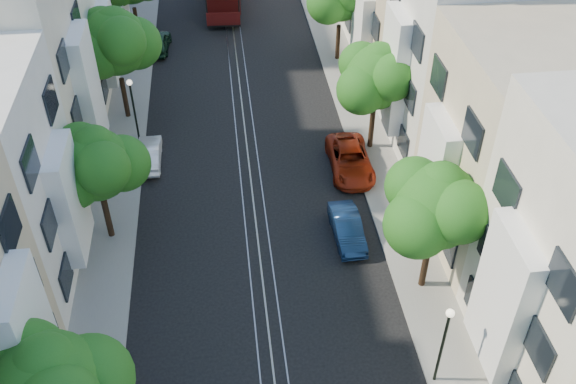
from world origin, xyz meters
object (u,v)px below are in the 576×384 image
object	(u,v)px
tree_e_c	(378,79)
parked_car_w_mid	(149,154)
parked_car_w_far	(158,42)
tree_w_c	(116,43)
lamp_east	(445,336)
parked_car_e_far	(350,160)
tree_e_b	(438,208)
lamp_west	(133,102)
parked_car_e_mid	(347,228)
tree_w_b	(97,166)

from	to	relation	value
tree_e_c	parked_car_w_mid	bearing A→B (deg)	179.87
parked_car_w_mid	parked_car_w_far	xyz separation A→B (m)	(0.00, 13.98, 0.05)
tree_w_c	lamp_east	distance (m)	25.01
lamp_east	parked_car_e_far	size ratio (longest dim) A/B	0.85
tree_e_b	tree_e_c	world-z (taller)	tree_e_b
lamp_west	parked_car_w_mid	distance (m)	3.08
lamp_east	parked_car_e_mid	world-z (taller)	lamp_east
parked_car_w_mid	tree_w_c	bearing A→B (deg)	-72.99
tree_w_b	parked_car_e_mid	distance (m)	12.23
parked_car_e_far	parked_car_w_mid	world-z (taller)	parked_car_e_far
parked_car_e_far	parked_car_w_far	bearing A→B (deg)	126.09
parked_car_e_far	lamp_east	bearing A→B (deg)	-86.12
tree_w_c	parked_car_e_mid	xyz separation A→B (m)	(11.54, -12.41, -4.45)
tree_e_c	lamp_west	size ratio (longest dim) A/B	1.57
tree_e_c	lamp_east	size ratio (longest dim) A/B	1.57
tree_w_c	parked_car_e_far	bearing A→B (deg)	-28.62
tree_e_c	lamp_west	xyz separation A→B (m)	(-13.56, 2.02, -1.75)
tree_w_b	parked_car_w_mid	world-z (taller)	tree_w_b
tree_e_c	lamp_west	world-z (taller)	tree_e_c
lamp_east	parked_car_e_far	distance (m)	14.21
tree_e_c	parked_car_e_mid	world-z (taller)	tree_e_c
tree_e_b	tree_w_c	size ratio (longest dim) A/B	0.94
parked_car_e_mid	parked_car_e_far	bearing A→B (deg)	75.69
lamp_west	parked_car_e_far	xyz separation A→B (m)	(11.90, -3.98, -2.17)
tree_w_b	parked_car_e_mid	bearing A→B (deg)	-6.97
tree_w_b	parked_car_e_mid	size ratio (longest dim) A/B	1.68
lamp_west	tree_e_c	bearing A→B (deg)	-8.49
tree_w_b	parked_car_w_far	xyz separation A→B (m)	(1.54, 20.00, -3.74)
tree_e_b	parked_car_w_mid	size ratio (longest dim) A/B	1.82
parked_car_w_far	tree_e_c	bearing A→B (deg)	137.63
tree_e_c	parked_car_w_mid	world-z (taller)	tree_e_c
parked_car_e_mid	parked_car_w_mid	world-z (taller)	parked_car_e_mid
parked_car_e_mid	parked_car_e_far	world-z (taller)	parked_car_e_far
tree_e_c	lamp_west	distance (m)	13.82
lamp_west	parked_car_e_far	world-z (taller)	lamp_west
lamp_east	lamp_west	world-z (taller)	same
tree_e_b	parked_car_w_far	xyz separation A→B (m)	(-12.86, 25.00, -4.08)
tree_e_c	parked_car_w_mid	xyz separation A→B (m)	(-12.86, 0.03, -3.99)
parked_car_w_far	parked_car_w_mid	bearing A→B (deg)	95.06
tree_w_c	lamp_west	size ratio (longest dim) A/B	1.71
tree_w_b	parked_car_w_mid	size ratio (longest dim) A/B	1.71
tree_e_b	lamp_west	distance (m)	18.90
lamp_west	parked_car_w_far	xyz separation A→B (m)	(0.70, 11.98, -2.19)
tree_w_c	parked_car_w_mid	world-z (taller)	tree_w_c
tree_e_c	tree_w_b	world-z (taller)	tree_e_c
tree_e_b	lamp_east	bearing A→B (deg)	-100.93
parked_car_e_far	tree_e_b	bearing A→B (deg)	-78.57
parked_car_e_mid	parked_car_w_far	distance (m)	23.63
parked_car_w_far	lamp_west	bearing A→B (deg)	91.72
tree_e_b	lamp_east	size ratio (longest dim) A/B	1.61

